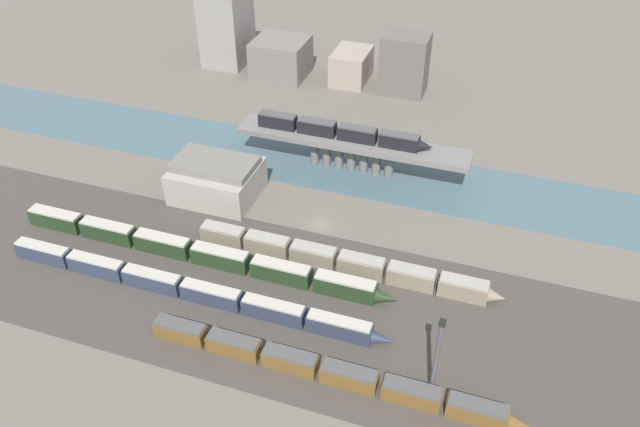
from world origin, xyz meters
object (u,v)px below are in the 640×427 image
object	(u,v)px
signal_tower	(436,358)
warehouse_building	(216,179)
train_yard_near	(327,370)
train_yard_mid	(188,289)
train_on_bridge	(342,131)
train_yard_outer	(343,261)
train_yard_far	(198,252)

from	to	relation	value
signal_tower	warehouse_building	bearing A→B (deg)	145.47
train_yard_near	train_yard_mid	distance (m)	31.89
train_on_bridge	warehouse_building	xyz separation A→B (m)	(-23.42, -20.04, -5.71)
train_yard_mid	signal_tower	distance (m)	48.27
train_yard_near	train_yard_mid	bearing A→B (deg)	162.74
warehouse_building	signal_tower	distance (m)	68.80
train_yard_near	warehouse_building	size ratio (longest dim) A/B	3.44
train_yard_outer	train_yard_mid	bearing A→B (deg)	-146.69
train_yard_near	signal_tower	size ratio (longest dim) A/B	3.72
train_yard_mid	train_yard_outer	bearing A→B (deg)	33.31
train_yard_near	warehouse_building	bearing A→B (deg)	134.08
warehouse_building	train_yard_mid	bearing A→B (deg)	-73.54
train_yard_mid	train_yard_outer	size ratio (longest dim) A/B	1.26
train_yard_near	signal_tower	world-z (taller)	signal_tower
train_yard_outer	warehouse_building	distance (m)	37.78
signal_tower	train_on_bridge	bearing A→B (deg)	119.34
train_on_bridge	signal_tower	size ratio (longest dim) A/B	2.48
train_on_bridge	signal_tower	distance (m)	67.65
train_yard_outer	warehouse_building	bearing A→B (deg)	156.43
train_yard_mid	train_yard_outer	world-z (taller)	train_yard_outer
signal_tower	train_yard_far	bearing A→B (deg)	161.16
train_yard_far	signal_tower	distance (m)	53.55
train_yard_outer	signal_tower	size ratio (longest dim) A/B	3.61
train_yard_outer	train_yard_far	bearing A→B (deg)	-166.67
train_on_bridge	warehouse_building	bearing A→B (deg)	-139.45
warehouse_building	train_yard_outer	bearing A→B (deg)	-23.57
train_on_bridge	train_yard_outer	world-z (taller)	train_on_bridge
train_on_bridge	train_yard_mid	bearing A→B (deg)	-105.23
train_yard_near	train_yard_outer	xyz separation A→B (m)	(-5.25, 26.03, 0.25)
train_on_bridge	warehouse_building	world-z (taller)	train_on_bridge
train_yard_near	signal_tower	distance (m)	18.30
train_yard_near	train_yard_mid	xyz separation A→B (m)	(-30.46, 9.46, 0.15)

